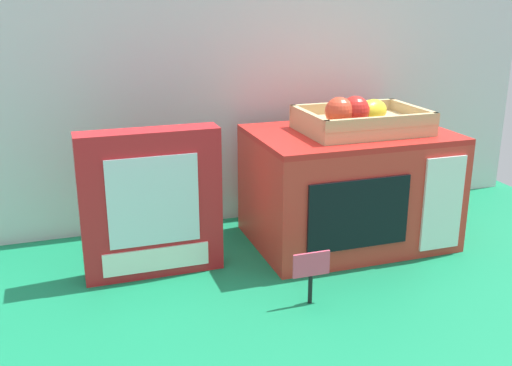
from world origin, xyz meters
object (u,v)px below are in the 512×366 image
object	(u,v)px
toy_microwave	(348,187)
food_groups_crate	(360,120)
price_sign	(311,270)
cookie_set_box	(151,204)

from	to	relation	value
toy_microwave	food_groups_crate	size ratio (longest dim) A/B	1.63
toy_microwave	price_sign	bearing A→B (deg)	-128.37
cookie_set_box	price_sign	bearing A→B (deg)	-41.39
toy_microwave	cookie_set_box	size ratio (longest dim) A/B	1.44
cookie_set_box	food_groups_crate	bearing A→B (deg)	1.51
toy_microwave	food_groups_crate	xyz separation A→B (m)	(0.01, -0.02, 0.15)
toy_microwave	food_groups_crate	bearing A→B (deg)	-58.22
toy_microwave	cookie_set_box	bearing A→B (deg)	-176.19
food_groups_crate	cookie_set_box	distance (m)	0.47
food_groups_crate	price_sign	size ratio (longest dim) A/B	2.60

